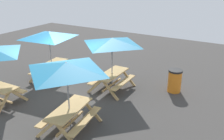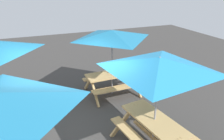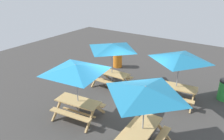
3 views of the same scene
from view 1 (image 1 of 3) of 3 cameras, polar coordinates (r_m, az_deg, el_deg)
ground_plane at (r=10.45m, az=-10.95°, el=-6.08°), size 24.00×24.00×0.00m
picnic_table_1 at (r=7.52m, az=-10.32°, el=-0.48°), size 2.24×2.24×2.34m
picnic_table_2 at (r=10.22m, az=-0.00°, el=5.70°), size 2.02×2.02×2.34m
picnic_table_3 at (r=11.71m, az=-14.18°, el=7.08°), size 2.80×2.80×2.34m
trash_bin_orange at (r=10.86m, az=14.13°, el=-2.37°), size 0.59×0.59×0.98m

